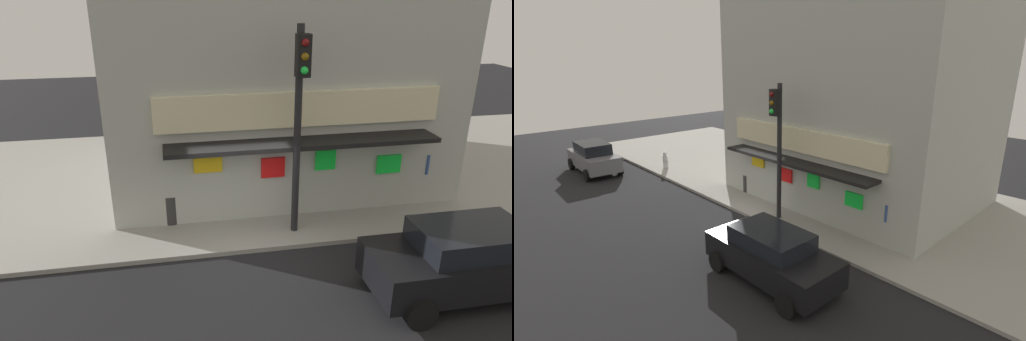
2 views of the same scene
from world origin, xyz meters
TOP-DOWN VIEW (x-y plane):
  - ground_plane at (0.00, 0.00)m, footprint 50.05×50.05m
  - sidewalk at (0.00, 5.04)m, footprint 33.37×10.08m
  - corner_building at (1.71, 5.27)m, footprint 9.91×8.23m
  - traffic_light at (1.39, 0.65)m, footprint 0.32×0.58m
  - trash_can at (-1.77, 1.81)m, footprint 0.48×0.48m
  - pedestrian at (5.50, 1.87)m, footprint 0.51×0.62m
  - potted_plant_by_doorway at (0.94, 2.33)m, footprint 0.77×0.77m
  - potted_plant_by_window at (2.74, 2.02)m, footprint 0.63×0.63m
  - parked_car_black at (4.28, -2.36)m, footprint 4.20×1.96m

SIDE VIEW (x-z plane):
  - ground_plane at x=0.00m, z-range 0.00..0.00m
  - sidewalk at x=0.00m, z-range 0.00..0.12m
  - trash_can at x=-1.77m, z-range 0.12..0.93m
  - potted_plant_by_window at x=2.74m, z-range 0.21..1.16m
  - potted_plant_by_doorway at x=0.94m, z-range 0.22..1.29m
  - parked_car_black at x=4.28m, z-range 0.03..1.62m
  - pedestrian at x=5.50m, z-range 0.23..2.05m
  - traffic_light at x=1.39m, z-range 0.85..6.08m
  - corner_building at x=1.71m, z-range 0.12..8.79m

